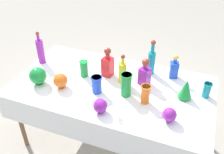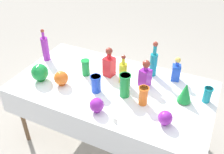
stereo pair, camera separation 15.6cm
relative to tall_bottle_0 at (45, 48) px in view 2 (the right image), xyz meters
The scene contains 19 objects.
ground_plane 1.26m from the tall_bottle_0, ahead, with size 40.00×40.00×0.00m, color #A0998C.
display_table 0.91m from the tall_bottle_0, 10.13° to the right, with size 1.91×1.04×0.76m.
tall_bottle_0 is the anchor object (origin of this frame).
tall_bottle_1 1.18m from the tall_bottle_0, 10.85° to the left, with size 0.07×0.07×0.38m.
tall_bottle_2 0.94m from the tall_bottle_0, ahead, with size 0.08×0.08×0.30m.
square_decanter_0 1.41m from the tall_bottle_0, ahead, with size 0.10×0.10×0.26m.
square_decanter_1 1.15m from the tall_bottle_0, ahead, with size 0.12×0.12×0.27m.
square_decanter_2 0.77m from the tall_bottle_0, ahead, with size 0.11×0.11×0.31m.
slender_vase_0 0.82m from the tall_bottle_0, 18.90° to the right, with size 0.10×0.10×0.17m.
slender_vase_1 0.56m from the tall_bottle_0, ahead, with size 0.09×0.09×0.17m.
slender_vase_2 1.72m from the tall_bottle_0, ahead, with size 0.08×0.08×0.15m.
slender_vase_3 1.25m from the tall_bottle_0, 11.32° to the right, with size 0.09×0.09×0.18m.
slender_vase_4 1.06m from the tall_bottle_0, 11.41° to the right, with size 0.11×0.11×0.23m.
fluted_vase_0 1.55m from the tall_bottle_0, ahead, with size 0.13×0.13×0.20m.
round_bowl_0 0.54m from the tall_bottle_0, 36.90° to the right, with size 0.14×0.14×0.14m.
round_bowl_1 1.52m from the tall_bottle_0, 15.30° to the right, with size 0.12×0.12×0.12m.
round_bowl_2 0.40m from the tall_bottle_0, 60.58° to the right, with size 0.17×0.17×0.18m.
round_bowl_3 1.05m from the tall_bottle_0, 28.97° to the right, with size 0.12×0.12×0.13m.
price_tag_left 1.25m from the tall_bottle_0, 26.73° to the right, with size 0.05×0.01×0.04m, color white.
Camera 2 is at (0.83, -1.73, 2.21)m, focal length 40.00 mm.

